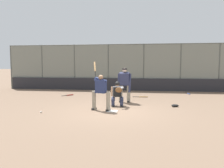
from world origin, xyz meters
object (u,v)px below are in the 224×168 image
Objects in this scene: spare_bat_first_base_side at (188,94)px; fielding_glove_on_dirt at (175,106)px; spare_bat_near_backstop at (99,92)px; spare_bat_third_base_side at (69,95)px; batter_at_plate at (101,91)px; catcher_behind_plate at (117,93)px; umpire_home at (125,84)px; spare_bat_by_padding at (142,97)px; baseball_loose at (41,112)px.

spare_bat_first_base_side is 4.86m from fielding_glove_on_dirt.
spare_bat_near_backstop is 1.29× the size of spare_bat_third_base_side.
batter_at_plate is 2.54× the size of spare_bat_first_base_side.
batter_at_plate is 7.58m from spare_bat_first_base_side.
catcher_behind_plate is at bearing 10.65° from spare_bat_near_backstop.
spare_bat_near_backstop and spare_bat_third_base_side have the same top height.
umpire_home is 2.71m from fielding_glove_on_dirt.
spare_bat_third_base_side is 6.68m from fielding_glove_on_dirt.
catcher_behind_plate is 1.16m from umpire_home.
catcher_behind_plate is 3.21m from spare_bat_by_padding.
spare_bat_third_base_side is at bearing -25.34° from fielding_glove_on_dirt.
baseball_loose is at bearing -19.73° from spare_bat_near_backstop.
fielding_glove_on_dirt is (-2.40, 0.89, -0.89)m from umpire_home.
catcher_behind_plate is at bearing -147.47° from baseball_loose.
spare_bat_by_padding is at bearing -97.35° from batter_at_plate.
catcher_behind_plate is 1.42× the size of spare_bat_first_base_side.
catcher_behind_plate is 4.60m from spare_bat_third_base_side.
umpire_home is 1.97× the size of spare_bat_by_padding.
batter_at_plate reaches higher than spare_bat_third_base_side.
spare_bat_near_backstop is 3.46m from spare_bat_by_padding.
baseball_loose is at bearing 47.77° from umpire_home.
spare_bat_near_backstop is 6.35m from fielding_glove_on_dirt.
batter_at_plate is at bearing 1.60° from spare_bat_near_backstop.
batter_at_plate is 1.17× the size of umpire_home.
spare_bat_first_base_side is 10.98× the size of baseball_loose.
batter_at_plate is 5.02m from spare_bat_third_base_side.
batter_at_plate is 5.93m from spare_bat_near_backstop.
baseball_loose is (-0.51, 4.89, 0.00)m from spare_bat_third_base_side.
umpire_home reaches higher than catcher_behind_plate.
fielding_glove_on_dirt is (-3.23, -1.23, -0.76)m from batter_at_plate.
spare_bat_by_padding is at bearing 48.87° from spare_bat_near_backstop.
umpire_home is 5.37× the size of fielding_glove_on_dirt.
umpire_home is 4.24m from spare_bat_third_base_side.
umpire_home is at bearing 19.12° from spare_bat_near_backstop.
catcher_behind_plate reaches higher than spare_bat_by_padding.
fielding_glove_on_dirt is at bearing -68.43° from spare_bat_by_padding.
batter_at_plate is at bearing 54.74° from catcher_behind_plate.
catcher_behind_plate reaches higher than baseball_loose.
umpire_home is (-0.84, -2.11, 0.13)m from batter_at_plate.
spare_bat_third_base_side is (4.56, -0.10, 0.00)m from spare_bat_by_padding.
batter_at_plate is at bearing -160.69° from baseball_loose.
fielding_glove_on_dirt is (-6.04, 2.86, 0.03)m from spare_bat_third_base_side.
fielding_glove_on_dirt reaches higher than spare_bat_first_base_side.
spare_bat_by_padding is at bearing -66.89° from spare_bat_first_base_side.
catcher_behind_plate is at bearing -118.20° from spare_bat_by_padding.
fielding_glove_on_dirt is (1.53, 4.62, 0.03)m from spare_bat_first_base_side.
umpire_home reaches higher than spare_bat_by_padding.
umpire_home reaches higher than fielding_glove_on_dirt.
catcher_behind_plate reaches higher than spare_bat_third_base_side.
spare_bat_near_backstop and spare_bat_first_base_side have the same top height.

